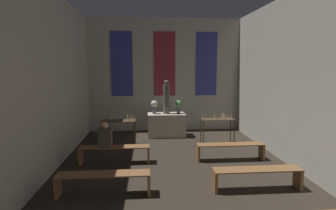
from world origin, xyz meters
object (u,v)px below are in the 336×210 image
at_px(flower_vase_left, 154,105).
at_px(candle_rack_left, 119,124).
at_px(pew_back_left, 115,151).
at_px(person_seated, 105,136).
at_px(pew_third_left, 104,180).
at_px(pew_back_right, 230,148).
at_px(flower_vase_right, 178,105).
at_px(candle_rack_right, 218,122).
at_px(altar, 166,125).
at_px(statue, 166,98).
at_px(pew_third_right, 257,175).

xyz_separation_m(flower_vase_left, candle_rack_left, (-1.22, -1.15, -0.45)).
bearing_deg(pew_back_left, person_seated, 180.00).
height_order(pew_third_left, pew_back_right, same).
bearing_deg(flower_vase_right, candle_rack_left, -151.76).
bearing_deg(candle_rack_right, pew_back_left, -153.92).
bearing_deg(altar, flower_vase_right, 0.00).
relative_size(flower_vase_right, pew_back_right, 0.27).
xyz_separation_m(flower_vase_right, candle_rack_left, (-2.14, -1.15, -0.45)).
distance_m(statue, candle_rack_right, 2.17).
xyz_separation_m(candle_rack_left, pew_back_right, (3.30, -1.62, -0.40)).
bearing_deg(candle_rack_left, candle_rack_right, 0.01).
relative_size(candle_rack_right, pew_back_left, 0.59).
distance_m(flower_vase_left, candle_rack_left, 1.73).
distance_m(flower_vase_left, flower_vase_right, 0.92).
bearing_deg(pew_third_right, candle_rack_left, 133.64).
bearing_deg(person_seated, candle_rack_right, 24.47).
distance_m(pew_third_left, pew_third_right, 3.25).
bearing_deg(person_seated, pew_back_right, -0.00).
xyz_separation_m(altar, pew_third_right, (1.63, -4.61, -0.10)).
bearing_deg(pew_back_left, pew_third_right, -29.55).
xyz_separation_m(statue, flower_vase_right, (0.46, 0.00, -0.28)).
bearing_deg(statue, pew_third_left, -109.42).
bearing_deg(pew_back_right, flower_vase_left, 127.02).
relative_size(flower_vase_right, pew_back_left, 0.27).
xyz_separation_m(flower_vase_left, person_seated, (-1.42, -2.77, -0.42)).
bearing_deg(flower_vase_right, pew_back_left, -127.02).
bearing_deg(altar, flower_vase_left, 180.00).
height_order(pew_third_right, person_seated, person_seated).
xyz_separation_m(statue, candle_rack_left, (-1.68, -1.15, -0.73)).
height_order(statue, candle_rack_left, statue).
bearing_deg(pew_back_right, pew_back_left, 180.00).
height_order(statue, pew_third_left, statue).
height_order(candle_rack_right, pew_third_right, candle_rack_right).
distance_m(flower_vase_right, candle_rack_right, 1.74).
bearing_deg(pew_back_left, pew_back_right, 0.00).
bearing_deg(pew_back_right, altar, 120.43).
height_order(statue, flower_vase_right, statue).
bearing_deg(altar, pew_third_right, -70.58).
xyz_separation_m(altar, candle_rack_right, (1.69, -1.15, 0.31)).
bearing_deg(candle_rack_right, flower_vase_right, 136.84).
relative_size(altar, candle_rack_right, 1.26).
bearing_deg(person_seated, flower_vase_left, 62.94).
relative_size(flower_vase_right, pew_third_right, 0.27).
xyz_separation_m(candle_rack_right, pew_third_right, (-0.06, -3.47, -0.40)).
bearing_deg(statue, candle_rack_right, -34.25).
relative_size(statue, pew_back_right, 0.67).
distance_m(statue, flower_vase_left, 0.54).
distance_m(candle_rack_right, pew_back_left, 3.71).
distance_m(candle_rack_left, person_seated, 1.63).
distance_m(flower_vase_left, pew_third_left, 4.84).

